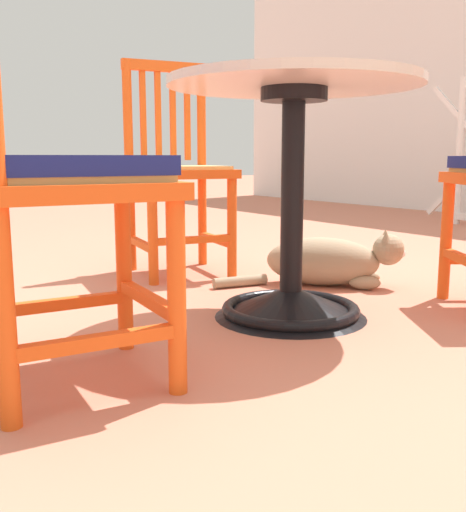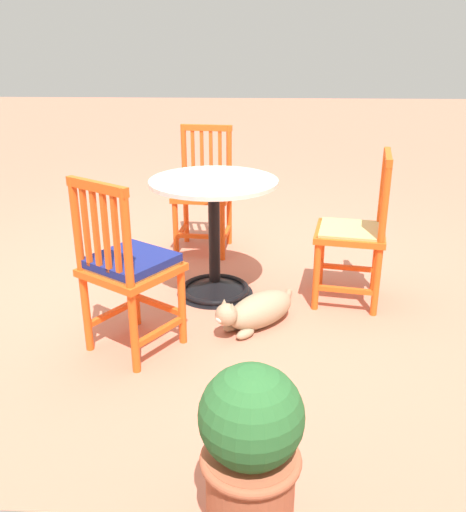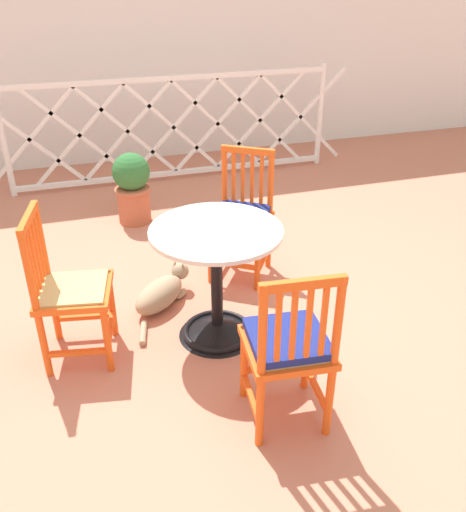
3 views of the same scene
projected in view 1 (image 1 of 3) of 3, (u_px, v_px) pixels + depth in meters
ground_plane at (316, 326)px, 1.75m from camera, size 24.00×24.00×0.00m
cafe_table at (292, 228)px, 1.81m from camera, size 0.76×0.76×0.73m
orange_chair_near_fence at (177, 173)px, 2.49m from camera, size 0.47×0.47×0.91m
orange_chair_at_corner at (60, 183)px, 1.24m from camera, size 0.44×0.44×0.91m
tabby_cat at (332, 262)px, 2.29m from camera, size 0.47×0.63×0.23m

